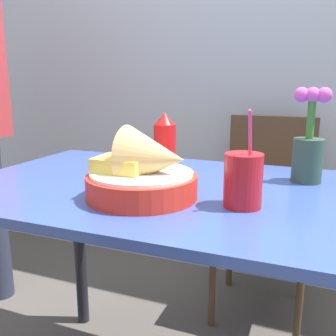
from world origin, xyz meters
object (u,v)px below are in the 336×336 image
object	(u,v)px
drink_cup	(243,182)
food_basket	(146,173)
chair_far_window	(267,197)
flower_vase	(308,147)
ketchup_bottle	(165,146)

from	to	relation	value
drink_cup	food_basket	bearing A→B (deg)	-174.79
chair_far_window	flower_vase	distance (m)	0.70
ketchup_bottle	drink_cup	distance (m)	0.33
chair_far_window	food_basket	xyz separation A→B (m)	(-0.20, -0.90, 0.31)
food_basket	drink_cup	size ratio (longest dim) A/B	1.23
food_basket	flower_vase	world-z (taller)	flower_vase
chair_far_window	drink_cup	bearing A→B (deg)	-87.66
chair_far_window	ketchup_bottle	xyz separation A→B (m)	(-0.24, -0.69, 0.34)
chair_far_window	flower_vase	bearing A→B (deg)	-74.11
chair_far_window	ketchup_bottle	bearing A→B (deg)	-108.82
flower_vase	food_basket	bearing A→B (deg)	-139.82
ketchup_bottle	flower_vase	xyz separation A→B (m)	(0.40, 0.10, 0.01)
drink_cup	flower_vase	bearing A→B (deg)	65.59
food_basket	drink_cup	bearing A→B (deg)	5.21
flower_vase	ketchup_bottle	bearing A→B (deg)	-165.89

